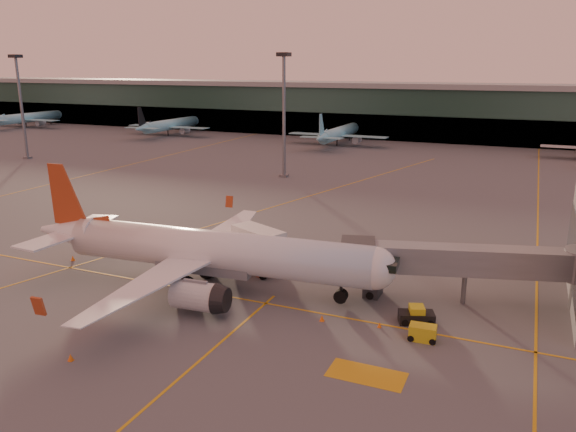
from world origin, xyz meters
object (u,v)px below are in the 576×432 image
at_px(gpu_cart, 423,333).
at_px(pushback_tug, 416,316).
at_px(main_airplane, 205,251).
at_px(catering_truck, 259,247).

distance_m(gpu_cart, pushback_tug, 3.40).
height_order(main_airplane, pushback_tug, main_airplane).
xyz_separation_m(main_airplane, catering_truck, (3.10, 6.63, -1.13)).
bearing_deg(main_airplane, pushback_tug, -4.38).
xyz_separation_m(catering_truck, pushback_tug, (19.40, -6.29, -2.25)).
height_order(main_airplane, gpu_cart, main_airplane).
height_order(catering_truck, pushback_tug, catering_truck).
relative_size(main_airplane, pushback_tug, 11.43).
bearing_deg(main_airplane, gpu_cart, -12.14).
bearing_deg(pushback_tug, catering_truck, 141.81).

